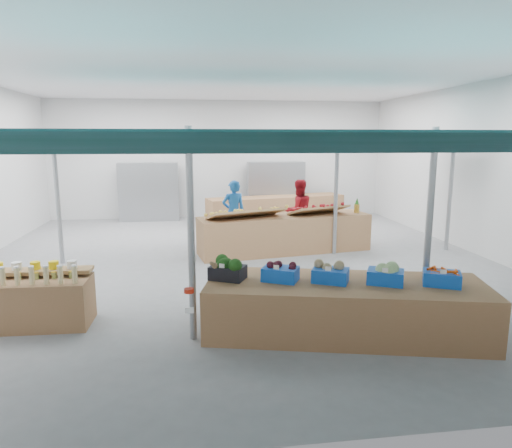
{
  "coord_description": "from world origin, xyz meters",
  "views": [
    {
      "loc": [
        -0.95,
        -10.23,
        2.82
      ],
      "look_at": [
        0.24,
        -1.6,
        1.2
      ],
      "focal_mm": 32.0,
      "sensor_mm": 36.0,
      "label": 1
    }
  ],
  "objects_px": {
    "fruit_counter": "(285,234)",
    "crate_stack": "(403,298)",
    "bottle_shelf": "(35,300)",
    "vendor_right": "(298,211)",
    "vendor_left": "(234,212)",
    "veg_counter": "(345,308)"
  },
  "relations": [
    {
      "from": "bottle_shelf",
      "to": "veg_counter",
      "type": "distance_m",
      "value": 4.69
    },
    {
      "from": "crate_stack",
      "to": "vendor_left",
      "type": "distance_m",
      "value": 6.01
    },
    {
      "from": "fruit_counter",
      "to": "crate_stack",
      "type": "height_order",
      "value": "fruit_counter"
    },
    {
      "from": "bottle_shelf",
      "to": "crate_stack",
      "type": "xyz_separation_m",
      "value": [
        5.76,
        -0.41,
        -0.11
      ]
    },
    {
      "from": "crate_stack",
      "to": "vendor_left",
      "type": "bearing_deg",
      "value": 112.1
    },
    {
      "from": "crate_stack",
      "to": "vendor_right",
      "type": "bearing_deg",
      "value": 94.66
    },
    {
      "from": "bottle_shelf",
      "to": "fruit_counter",
      "type": "distance_m",
      "value": 6.2
    },
    {
      "from": "bottle_shelf",
      "to": "vendor_left",
      "type": "bearing_deg",
      "value": 57.24
    },
    {
      "from": "veg_counter",
      "to": "vendor_left",
      "type": "relative_size",
      "value": 2.31
    },
    {
      "from": "fruit_counter",
      "to": "crate_stack",
      "type": "distance_m",
      "value": 4.57
    },
    {
      "from": "crate_stack",
      "to": "vendor_left",
      "type": "xyz_separation_m",
      "value": [
        -2.25,
        5.54,
        0.58
      ]
    },
    {
      "from": "fruit_counter",
      "to": "vendor_right",
      "type": "distance_m",
      "value": 1.32
    },
    {
      "from": "fruit_counter",
      "to": "vendor_left",
      "type": "relative_size",
      "value": 2.5
    },
    {
      "from": "fruit_counter",
      "to": "vendor_right",
      "type": "height_order",
      "value": "vendor_right"
    },
    {
      "from": "bottle_shelf",
      "to": "veg_counter",
      "type": "xyz_separation_m",
      "value": [
        4.6,
        -0.94,
        -0.02
      ]
    },
    {
      "from": "bottle_shelf",
      "to": "veg_counter",
      "type": "height_order",
      "value": "bottle_shelf"
    },
    {
      "from": "crate_stack",
      "to": "vendor_left",
      "type": "relative_size",
      "value": 0.34
    },
    {
      "from": "fruit_counter",
      "to": "crate_stack",
      "type": "bearing_deg",
      "value": -86.58
    },
    {
      "from": "veg_counter",
      "to": "crate_stack",
      "type": "height_order",
      "value": "veg_counter"
    },
    {
      "from": "fruit_counter",
      "to": "vendor_left",
      "type": "bearing_deg",
      "value": 127.6
    },
    {
      "from": "vendor_left",
      "to": "veg_counter",
      "type": "bearing_deg",
      "value": 90.32
    },
    {
      "from": "fruit_counter",
      "to": "crate_stack",
      "type": "xyz_separation_m",
      "value": [
        1.05,
        -4.44,
        -0.17
      ]
    }
  ]
}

